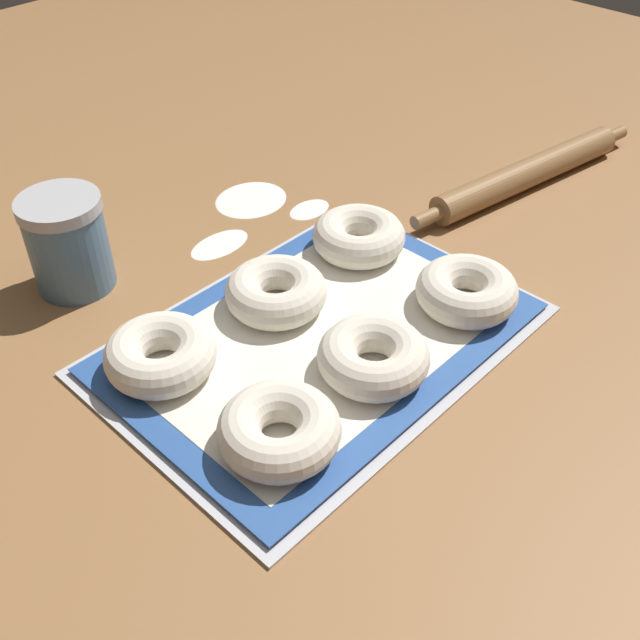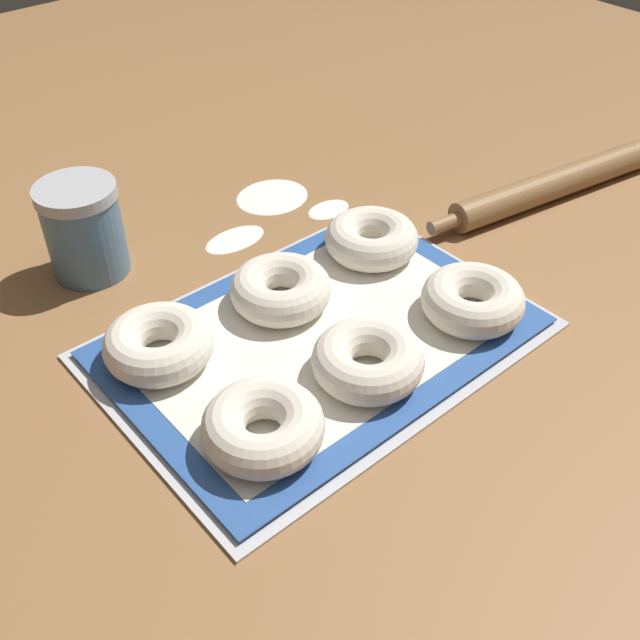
% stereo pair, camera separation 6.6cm
% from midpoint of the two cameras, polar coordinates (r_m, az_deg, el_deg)
% --- Properties ---
extents(ground_plane, '(2.80, 2.80, 0.00)m').
position_cam_midpoint_polar(ground_plane, '(0.92, -3.68, -1.61)').
color(ground_plane, olive).
extents(baking_tray, '(0.51, 0.36, 0.01)m').
position_cam_midpoint_polar(baking_tray, '(0.91, -2.09, -1.52)').
color(baking_tray, silver).
rests_on(baking_tray, ground_plane).
extents(baking_mat, '(0.49, 0.34, 0.00)m').
position_cam_midpoint_polar(baking_mat, '(0.91, -2.10, -1.26)').
color(baking_mat, '#2D569E').
rests_on(baking_mat, baking_tray).
extents(bagel_front_left, '(0.13, 0.13, 0.05)m').
position_cam_midpoint_polar(bagel_front_left, '(0.77, -5.63, -8.42)').
color(bagel_front_left, silver).
rests_on(bagel_front_left, baking_mat).
extents(bagel_front_center, '(0.13, 0.13, 0.05)m').
position_cam_midpoint_polar(bagel_front_center, '(0.84, 1.85, -2.88)').
color(bagel_front_center, silver).
rests_on(bagel_front_center, baking_mat).
extents(bagel_front_right, '(0.13, 0.13, 0.05)m').
position_cam_midpoint_polar(bagel_front_right, '(0.95, 9.16, 2.17)').
color(bagel_front_right, silver).
rests_on(bagel_front_right, baking_mat).
extents(bagel_back_left, '(0.13, 0.13, 0.05)m').
position_cam_midpoint_polar(bagel_back_left, '(0.87, -14.21, -2.63)').
color(bagel_back_left, silver).
rests_on(bagel_back_left, baking_mat).
extents(bagel_back_center, '(0.13, 0.13, 0.05)m').
position_cam_midpoint_polar(bagel_back_center, '(0.94, -5.40, 2.11)').
color(bagel_back_center, silver).
rests_on(bagel_back_center, baking_mat).
extents(bagel_back_right, '(0.13, 0.13, 0.05)m').
position_cam_midpoint_polar(bagel_back_right, '(1.03, 1.13, 6.37)').
color(bagel_back_right, silver).
rests_on(bagel_back_right, baking_mat).
extents(flour_canister, '(0.11, 0.11, 0.13)m').
position_cam_midpoint_polar(flour_canister, '(1.03, -20.43, 5.47)').
color(flour_canister, slate).
rests_on(flour_canister, ground_plane).
extents(rolling_pin, '(0.48, 0.11, 0.05)m').
position_cam_midpoint_polar(rolling_pin, '(1.24, 14.07, 10.76)').
color(rolling_pin, olive).
rests_on(rolling_pin, ground_plane).
extents(flour_patch_near, '(0.10, 0.05, 0.00)m').
position_cam_midpoint_polar(flour_patch_near, '(1.09, -9.41, 5.70)').
color(flour_patch_near, white).
rests_on(flour_patch_near, ground_plane).
extents(flour_patch_far, '(0.12, 0.10, 0.00)m').
position_cam_midpoint_polar(flour_patch_far, '(1.19, -6.91, 9.10)').
color(flour_patch_far, white).
rests_on(flour_patch_far, ground_plane).
extents(flour_patch_side, '(0.07, 0.05, 0.00)m').
position_cam_midpoint_polar(flour_patch_side, '(1.15, -2.48, 8.42)').
color(flour_patch_side, white).
rests_on(flour_patch_side, ground_plane).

